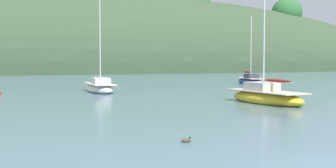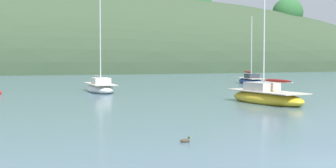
# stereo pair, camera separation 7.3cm
# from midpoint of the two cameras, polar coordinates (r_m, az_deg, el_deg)

# --- Properties ---
(far_shoreline_hill) EXTENTS (150.00, 36.00, 33.96)m
(far_shoreline_hill) POSITION_cam_midpoint_polar(r_m,az_deg,el_deg) (98.31, -10.43, 1.48)
(far_shoreline_hill) COLOR #384C33
(far_shoreline_hill) RESTS_ON ground
(sailboat_black_sloop) EXTENTS (2.44, 6.07, 8.74)m
(sailboat_black_sloop) POSITION_cam_midpoint_polar(r_m,az_deg,el_deg) (41.99, -7.85, -0.42)
(sailboat_black_sloop) COLOR white
(sailboat_black_sloop) RESTS_ON ground
(sailboat_grey_yawl) EXTENTS (3.54, 6.89, 8.08)m
(sailboat_grey_yawl) POSITION_cam_midpoint_polar(r_m,az_deg,el_deg) (32.38, 11.41, -1.48)
(sailboat_grey_yawl) COLOR gold
(sailboat_grey_yawl) RESTS_ON ground
(sailboat_red_portside) EXTENTS (2.06, 5.33, 7.58)m
(sailboat_red_portside) POSITION_cam_midpoint_polar(r_m,az_deg,el_deg) (54.90, 9.60, 0.40)
(sailboat_red_portside) COLOR navy
(sailboat_red_portside) RESTS_ON ground
(duck_lone_left) EXTENTS (0.43, 0.20, 0.24)m
(duck_lone_left) POSITION_cam_midpoint_polar(r_m,az_deg,el_deg) (17.47, 2.15, -6.60)
(duck_lone_left) COLOR #473828
(duck_lone_left) RESTS_ON ground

